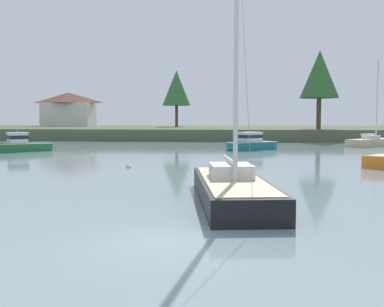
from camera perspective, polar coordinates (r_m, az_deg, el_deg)
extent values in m
plane|color=gray|center=(12.59, -3.70, -11.39)|extent=(445.06, 445.06, 0.00)
cube|color=#4C563D|center=(91.62, 4.83, 2.83)|extent=(200.28, 47.97, 1.85)
cube|color=#196B70|center=(50.33, 7.71, 0.70)|extent=(5.67, 5.24, 1.41)
cone|color=#196B70|center=(48.41, 5.12, 0.57)|extent=(2.34, 2.34, 1.67)
cube|color=silver|center=(50.29, 7.71, 1.46)|extent=(5.81, 5.37, 0.05)
cube|color=silver|center=(50.11, 7.52, 2.08)|extent=(2.76, 2.67, 1.04)
cube|color=#19232D|center=(50.11, 7.52, 2.20)|extent=(2.82, 2.72, 0.37)
cube|color=beige|center=(50.09, 7.52, 2.71)|extent=(3.13, 3.03, 0.06)
cylinder|color=silver|center=(50.08, 7.53, 3.37)|extent=(0.03, 0.03, 1.09)
cube|color=#236B3D|center=(50.76, -20.91, 0.47)|extent=(5.59, 5.27, 1.35)
cube|color=silver|center=(50.73, -20.93, 1.19)|extent=(5.73, 5.41, 0.05)
cube|color=silver|center=(50.57, -21.50, 1.84)|extent=(2.38, 2.36, 1.12)
cube|color=#19232D|center=(50.57, -21.51, 1.96)|extent=(2.43, 2.40, 0.40)
cube|color=beige|center=(50.55, -21.52, 2.51)|extent=(2.71, 2.69, 0.06)
cylinder|color=silver|center=(50.54, -21.54, 3.04)|extent=(0.03, 0.03, 0.88)
cube|color=tan|center=(60.84, 22.19, 0.98)|extent=(7.73, 7.12, 1.56)
cube|color=#CCB78E|center=(60.80, 22.21, 1.74)|extent=(7.17, 6.58, 0.04)
cube|color=silver|center=(60.45, 22.01, 1.98)|extent=(2.36, 2.34, 0.49)
cylinder|color=silver|center=(61.35, 22.68, 6.45)|extent=(0.16, 0.16, 10.03)
cylinder|color=silver|center=(59.97, 21.72, 2.30)|extent=(2.55, 2.21, 0.13)
cylinder|color=silver|center=(59.97, 21.72, 2.35)|extent=(2.31, 2.01, 0.14)
cube|color=maroon|center=(58.02, 8.15, 1.07)|extent=(1.35, 2.81, 0.42)
cube|color=#C6B289|center=(58.00, 8.15, 1.28)|extent=(1.44, 2.93, 0.05)
cube|color=tan|center=(58.01, 8.15, 1.24)|extent=(0.98, 0.17, 0.03)
cube|color=black|center=(18.60, 5.20, -5.79)|extent=(4.10, 9.64, 1.59)
cube|color=#CCB78E|center=(18.47, 5.22, -3.30)|extent=(3.69, 9.03, 0.04)
cube|color=silver|center=(18.89, 5.03, -2.21)|extent=(2.01, 2.30, 0.56)
cylinder|color=silver|center=(17.79, 5.69, 13.47)|extent=(0.19, 0.19, 10.52)
cylinder|color=silver|center=(19.50, 4.77, -0.88)|extent=(0.73, 3.71, 0.15)
cylinder|color=silver|center=(19.49, 4.78, -0.74)|extent=(0.66, 3.34, 0.14)
cylinder|color=#999999|center=(15.97, 6.71, 14.42)|extent=(0.60, 3.71, 10.48)
sphere|color=white|center=(31.79, -8.11, -1.69)|extent=(0.44, 0.44, 0.44)
torus|color=#333338|center=(31.76, -8.12, -1.22)|extent=(0.12, 0.12, 0.02)
cylinder|color=brown|center=(74.41, 15.99, 6.19)|extent=(0.74, 0.74, 8.21)
cone|color=#2D602D|center=(74.71, 16.06, 9.76)|extent=(6.17, 6.17, 7.54)
cylinder|color=brown|center=(94.78, -2.00, 5.71)|extent=(0.62, 0.62, 7.48)
cone|color=#336B38|center=(94.99, -2.01, 8.41)|extent=(6.02, 6.02, 7.35)
cube|color=silver|center=(105.81, -15.56, 4.84)|extent=(11.08, 6.38, 5.33)
pyramid|color=brown|center=(105.92, -15.60, 6.91)|extent=(11.97, 6.89, 2.35)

